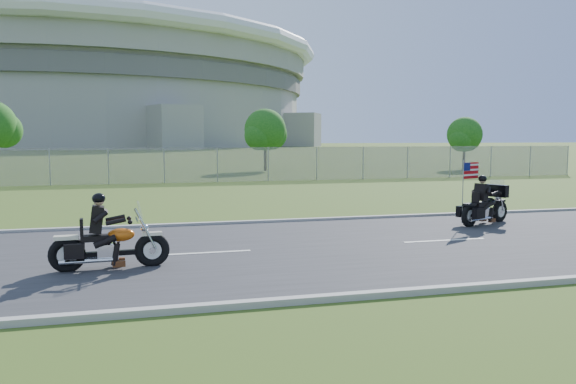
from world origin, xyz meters
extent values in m
plane|color=#395119|center=(0.00, 0.00, 0.00)|extent=(420.00, 420.00, 0.00)
cube|color=#28282B|center=(0.00, 0.00, 0.02)|extent=(120.00, 8.00, 0.04)
cube|color=#9E9B93|center=(0.00, 4.05, 0.05)|extent=(120.00, 0.18, 0.12)
cube|color=#9E9B93|center=(0.00, -4.05, 0.05)|extent=(120.00, 0.18, 0.12)
cube|color=gray|center=(-5.00, 20.00, 1.00)|extent=(60.00, 0.03, 2.00)
cylinder|color=#A3A099|center=(-20.00, 170.00, 10.00)|extent=(130.00, 130.00, 20.00)
cylinder|color=#605E5B|center=(-20.00, 170.00, 17.00)|extent=(132.00, 132.00, 4.00)
cylinder|color=#A3A099|center=(-20.00, 170.00, 23.00)|extent=(134.00, 134.00, 6.00)
torus|color=white|center=(-20.00, 170.00, 27.00)|extent=(140.40, 140.40, 4.40)
cylinder|color=#382316|center=(6.00, 30.00, 1.26)|extent=(0.22, 0.22, 2.52)
sphere|color=#195115|center=(6.00, 30.00, 3.15)|extent=(3.20, 3.20, 3.20)
sphere|color=#195115|center=(6.64, 30.48, 2.79)|extent=(2.40, 2.40, 2.40)
sphere|color=#195115|center=(5.44, 29.60, 2.70)|extent=(2.24, 2.24, 2.24)
sphere|color=#195115|center=(-13.28, 34.54, 3.10)|extent=(2.70, 2.70, 2.70)
cylinder|color=#382316|center=(22.00, 28.00, 1.12)|extent=(0.22, 0.22, 2.24)
sphere|color=#195115|center=(22.00, 28.00, 2.80)|extent=(2.80, 2.80, 2.80)
sphere|color=#195115|center=(22.56, 28.42, 2.48)|extent=(2.10, 2.10, 2.10)
sphere|color=#195115|center=(21.51, 27.65, 2.40)|extent=(1.96, 1.96, 1.96)
torus|color=black|center=(-3.07, -0.95, 0.36)|extent=(0.70, 0.21, 0.69)
torus|color=black|center=(-4.65, -1.05, 0.36)|extent=(0.70, 0.21, 0.69)
ellipsoid|color=#CF590F|center=(-3.65, -0.99, 0.69)|extent=(0.54, 0.33, 0.26)
cube|color=black|center=(-4.14, -1.02, 0.66)|extent=(0.53, 0.31, 0.11)
cube|color=black|center=(-4.09, -1.01, 1.02)|extent=(0.25, 0.39, 0.51)
sphere|color=black|center=(-4.04, -1.01, 1.42)|extent=(0.27, 0.27, 0.25)
cube|color=silver|center=(-3.28, -0.97, 1.14)|extent=(0.06, 0.43, 0.37)
torus|color=black|center=(7.25, 2.40, 0.35)|extent=(0.68, 0.41, 0.67)
torus|color=black|center=(5.83, 1.80, 0.35)|extent=(0.68, 0.41, 0.67)
ellipsoid|color=black|center=(6.72, 2.18, 0.68)|extent=(0.58, 0.47, 0.25)
cube|color=black|center=(6.29, 2.00, 0.64)|extent=(0.57, 0.45, 0.11)
cube|color=black|center=(6.33, 2.01, 0.99)|extent=(0.34, 0.42, 0.50)
sphere|color=black|center=(6.37, 2.03, 1.38)|extent=(0.32, 0.32, 0.25)
cube|color=black|center=(7.04, 2.31, 0.99)|extent=(0.47, 0.75, 0.36)
cube|color=#B70C11|center=(6.01, 2.08, 1.63)|extent=(0.68, 0.30, 0.47)
camera|label=1|loc=(-3.23, -12.28, 2.60)|focal=35.00mm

